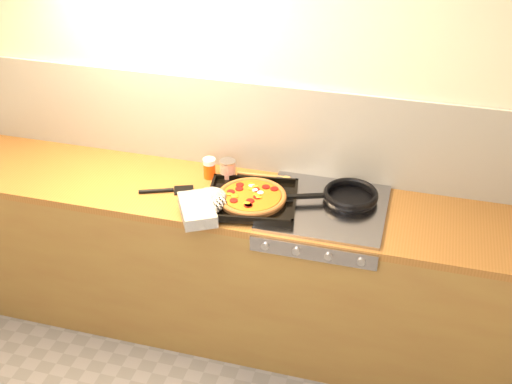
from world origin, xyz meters
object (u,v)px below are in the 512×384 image
(tomato_can, at_px, (228,171))
(pizza_on_tray, at_px, (237,200))
(juice_glass, at_px, (209,168))
(frying_pan, at_px, (349,196))

(tomato_can, bearing_deg, pizza_on_tray, -62.83)
(pizza_on_tray, relative_size, juice_glass, 5.34)
(pizza_on_tray, xyz_separation_m, juice_glass, (-0.23, 0.25, 0.01))
(frying_pan, relative_size, juice_glass, 4.32)
(pizza_on_tray, height_order, tomato_can, tomato_can)
(frying_pan, xyz_separation_m, juice_glass, (-0.76, 0.05, 0.02))
(tomato_can, bearing_deg, juice_glass, 176.21)
(frying_pan, relative_size, tomato_can, 4.02)
(frying_pan, bearing_deg, pizza_on_tray, -159.89)
(tomato_can, height_order, juice_glass, tomato_can)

